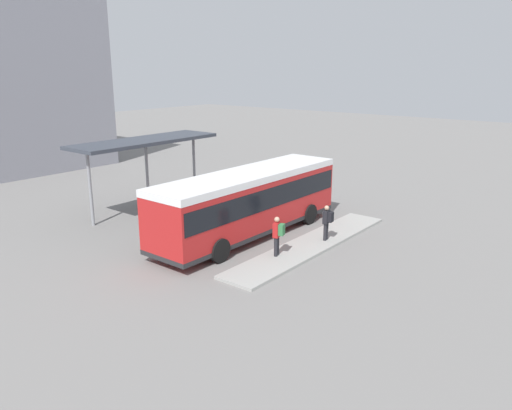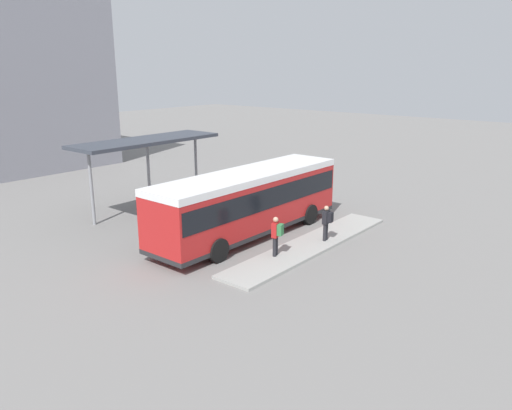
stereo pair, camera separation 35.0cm
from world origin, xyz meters
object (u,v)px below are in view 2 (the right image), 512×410
(bicycle_red, at_px, (282,181))
(bicycle_white, at_px, (315,186))
(bicycle_black, at_px, (295,182))
(bicycle_orange, at_px, (304,184))
(pedestrian_waiting, at_px, (277,234))
(pedestrian_companion, at_px, (327,221))
(city_bus, at_px, (249,199))
(potted_planter_near_shelter, at_px, (194,199))

(bicycle_red, bearing_deg, bicycle_white, -2.25)
(bicycle_white, bearing_deg, bicycle_black, -177.78)
(bicycle_white, relative_size, bicycle_black, 1.06)
(bicycle_white, height_order, bicycle_orange, bicycle_white)
(pedestrian_waiting, height_order, pedestrian_companion, pedestrian_waiting)
(bicycle_black, distance_m, bicycle_red, 0.85)
(city_bus, relative_size, bicycle_white, 6.62)
(bicycle_red, bearing_deg, city_bus, -71.81)
(bicycle_white, xyz_separation_m, potted_planter_near_shelter, (-7.97, 2.59, 0.30))
(pedestrian_waiting, xyz_separation_m, pedestrian_companion, (2.89, -0.59, -0.03))
(pedestrian_waiting, bearing_deg, bicycle_white, -79.84)
(pedestrian_waiting, distance_m, potted_planter_near_shelter, 8.14)
(bicycle_orange, xyz_separation_m, potted_planter_near_shelter, (-7.94, 1.81, 0.31))
(pedestrian_companion, distance_m, bicycle_white, 9.67)
(city_bus, xyz_separation_m, bicycle_black, (9.22, 3.90, -1.43))
(bicycle_black, xyz_separation_m, bicycle_red, (-0.32, 0.78, 0.04))
(bicycle_red, distance_m, potted_planter_near_shelter, 7.68)
(pedestrian_waiting, relative_size, bicycle_orange, 1.08)
(bicycle_white, distance_m, potted_planter_near_shelter, 8.39)
(city_bus, relative_size, bicycle_red, 6.25)
(pedestrian_companion, distance_m, bicycle_black, 10.68)
(pedestrian_companion, bearing_deg, city_bus, 16.19)
(bicycle_orange, distance_m, bicycle_red, 1.59)
(pedestrian_waiting, distance_m, bicycle_red, 12.79)
(city_bus, height_order, pedestrian_waiting, city_bus)
(bicycle_white, distance_m, bicycle_red, 2.37)
(city_bus, relative_size, potted_planter_near_shelter, 8.58)
(pedestrian_waiting, xyz_separation_m, bicycle_white, (10.70, 5.06, -0.72))
(pedestrian_waiting, xyz_separation_m, bicycle_black, (10.72, 6.63, -0.73))
(pedestrian_companion, relative_size, bicycle_red, 0.94)
(bicycle_black, relative_size, bicycle_red, 0.89)
(bicycle_red, xyz_separation_m, potted_planter_near_shelter, (-7.67, 0.24, 0.28))
(bicycle_orange, bearing_deg, potted_planter_near_shelter, 67.93)
(bicycle_orange, relative_size, bicycle_black, 1.01)
(pedestrian_companion, relative_size, bicycle_orange, 1.04)
(pedestrian_companion, xyz_separation_m, bicycle_white, (7.81, 5.65, -0.68))
(bicycle_white, height_order, potted_planter_near_shelter, potted_planter_near_shelter)
(pedestrian_waiting, xyz_separation_m, bicycle_orange, (10.68, 5.85, -0.73))
(city_bus, distance_m, pedestrian_companion, 3.68)
(bicycle_white, bearing_deg, pedestrian_companion, -51.21)
(bicycle_orange, height_order, bicycle_black, bicycle_orange)
(pedestrian_waiting, relative_size, potted_planter_near_shelter, 1.33)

